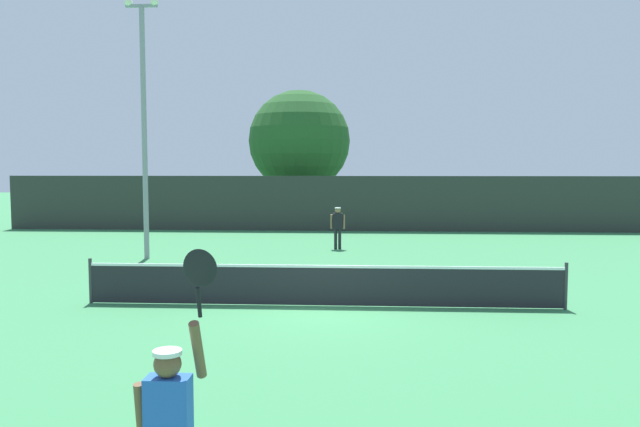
{
  "coord_description": "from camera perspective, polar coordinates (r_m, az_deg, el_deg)",
  "views": [
    {
      "loc": [
        0.73,
        -14.01,
        3.24
      ],
      "look_at": [
        -0.26,
        3.26,
        1.91
      ],
      "focal_mm": 34.45,
      "sensor_mm": 36.0,
      "label": 1
    }
  ],
  "objects": [
    {
      "name": "player_receiving",
      "position": [
        24.0,
        1.65,
        -0.95
      ],
      "size": [
        0.57,
        0.24,
        1.64
      ],
      "rotation": [
        0.0,
        0.0,
        3.14
      ],
      "color": "black",
      "rests_on": "ground"
    },
    {
      "name": "large_tree",
      "position": [
        35.38,
        -1.93,
        6.72
      ],
      "size": [
        5.79,
        5.79,
        7.58
      ],
      "color": "brown",
      "rests_on": "ground"
    },
    {
      "name": "ground_plane",
      "position": [
        14.4,
        0.28,
        -8.6
      ],
      "size": [
        120.0,
        120.0,
        0.0
      ],
      "primitive_type": "plane",
      "color": "#387F4C"
    },
    {
      "name": "player_serving",
      "position": [
        5.67,
        -13.74,
        -17.69
      ],
      "size": [
        0.67,
        0.4,
        2.53
      ],
      "color": "blue",
      "rests_on": "ground"
    },
    {
      "name": "tennis_net",
      "position": [
        14.29,
        0.28,
        -6.59
      ],
      "size": [
        11.1,
        0.08,
        1.07
      ],
      "color": "#232328",
      "rests_on": "ground"
    },
    {
      "name": "parked_car_near",
      "position": [
        36.6,
        5.57,
        0.52
      ],
      "size": [
        2.14,
        4.3,
        1.69
      ],
      "rotation": [
        0.0,
        0.0,
        -0.06
      ],
      "color": "white",
      "rests_on": "ground"
    },
    {
      "name": "light_pole",
      "position": [
        22.32,
        -16.05,
        8.91
      ],
      "size": [
        1.18,
        0.28,
        8.97
      ],
      "color": "gray",
      "rests_on": "ground"
    },
    {
      "name": "perimeter_fence",
      "position": [
        30.77,
        1.91,
        0.94
      ],
      "size": [
        34.09,
        0.12,
        2.76
      ],
      "primitive_type": "cube",
      "color": "#2D332D",
      "rests_on": "ground"
    },
    {
      "name": "tennis_ball",
      "position": [
        16.4,
        6.67,
        -6.9
      ],
      "size": [
        0.07,
        0.07,
        0.07
      ],
      "primitive_type": "sphere",
      "color": "#CCE033",
      "rests_on": "ground"
    }
  ]
}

